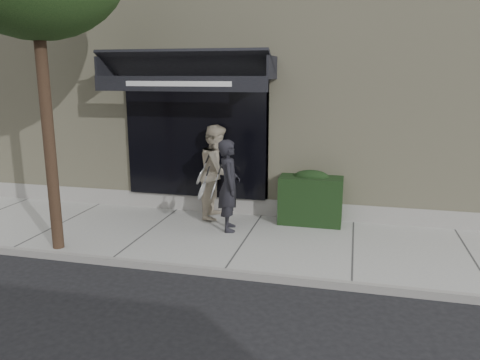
# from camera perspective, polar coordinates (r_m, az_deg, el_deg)

# --- Properties ---
(ground) EXTENTS (80.00, 80.00, 0.00)m
(ground) POSITION_cam_1_polar(r_m,az_deg,el_deg) (9.09, 0.75, -7.78)
(ground) COLOR black
(ground) RESTS_ON ground
(sidewalk) EXTENTS (20.00, 3.00, 0.12)m
(sidewalk) POSITION_cam_1_polar(r_m,az_deg,el_deg) (9.07, 0.75, -7.43)
(sidewalk) COLOR gray
(sidewalk) RESTS_ON ground
(curb) EXTENTS (20.00, 0.10, 0.14)m
(curb) POSITION_cam_1_polar(r_m,az_deg,el_deg) (7.68, -1.92, -11.25)
(curb) COLOR gray
(curb) RESTS_ON ground
(building_facade) EXTENTS (14.30, 8.04, 5.64)m
(building_facade) POSITION_cam_1_polar(r_m,az_deg,el_deg) (13.40, 5.64, 10.79)
(building_facade) COLOR #B7B08C
(building_facade) RESTS_ON ground
(hedge) EXTENTS (1.30, 0.70, 1.14)m
(hedge) POSITION_cam_1_polar(r_m,az_deg,el_deg) (9.91, 8.62, -2.19)
(hedge) COLOR black
(hedge) RESTS_ON sidewalk
(pedestrian_front) EXTENTS (0.88, 0.87, 1.84)m
(pedestrian_front) POSITION_cam_1_polar(r_m,az_deg,el_deg) (9.27, -1.37, -0.67)
(pedestrian_front) COLOR black
(pedestrian_front) RESTS_ON sidewalk
(pedestrian_back) EXTENTS (0.78, 1.00, 2.03)m
(pedestrian_back) POSITION_cam_1_polar(r_m,az_deg,el_deg) (10.12, -2.78, 1.03)
(pedestrian_back) COLOR beige
(pedestrian_back) RESTS_ON sidewalk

